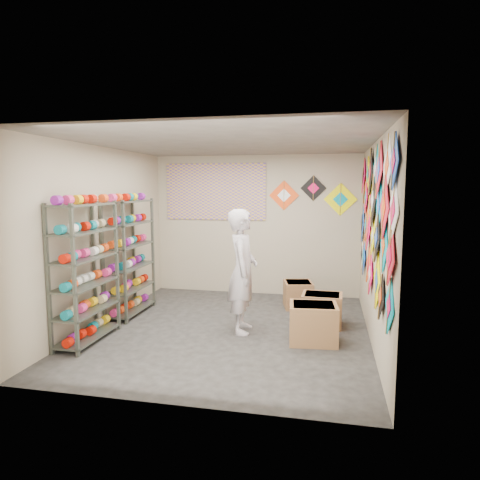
% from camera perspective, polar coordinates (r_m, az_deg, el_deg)
% --- Properties ---
extents(ground, '(4.50, 4.50, 0.00)m').
position_cam_1_polar(ground, '(6.45, -1.45, -11.85)').
color(ground, black).
extents(room_walls, '(4.50, 4.50, 4.50)m').
position_cam_1_polar(room_walls, '(6.11, -1.50, 2.89)').
color(room_walls, tan).
rests_on(room_walls, ground).
extents(shelf_rack_front, '(0.40, 1.10, 1.90)m').
position_cam_1_polar(shelf_rack_front, '(6.11, -19.92, -4.12)').
color(shelf_rack_front, '#4C5147').
rests_on(shelf_rack_front, ground).
extents(shelf_rack_back, '(0.40, 1.10, 1.90)m').
position_cam_1_polar(shelf_rack_back, '(7.23, -14.51, -2.23)').
color(shelf_rack_back, '#4C5147').
rests_on(shelf_rack_back, ground).
extents(string_spools, '(0.12, 2.36, 0.12)m').
position_cam_1_polar(string_spools, '(6.64, -17.02, -2.29)').
color(string_spools, '#FE3384').
rests_on(string_spools, ground).
extents(kite_wall_display, '(0.06, 4.26, 2.06)m').
position_cam_1_polar(kite_wall_display, '(6.00, 17.31, 2.87)').
color(kite_wall_display, '#0090A8').
rests_on(kite_wall_display, room_walls).
extents(back_wall_kites, '(1.64, 0.02, 0.76)m').
position_cam_1_polar(back_wall_kites, '(8.18, 9.80, 5.91)').
color(back_wall_kites, '#FF4A10').
rests_on(back_wall_kites, room_walls).
extents(poster, '(2.00, 0.01, 1.10)m').
position_cam_1_polar(poster, '(8.46, -3.31, 6.45)').
color(poster, '#69499E').
rests_on(poster, room_walls).
extents(shopkeeper, '(0.75, 0.57, 1.78)m').
position_cam_1_polar(shopkeeper, '(6.15, 0.35, -4.17)').
color(shopkeeper, beige).
rests_on(shopkeeper, ground).
extents(carton_a, '(0.68, 0.58, 0.53)m').
position_cam_1_polar(carton_a, '(5.96, 9.72, -10.88)').
color(carton_a, brown).
rests_on(carton_a, ground).
extents(carton_b, '(0.61, 0.51, 0.49)m').
position_cam_1_polar(carton_b, '(6.68, 10.85, -9.11)').
color(carton_b, brown).
rests_on(carton_b, ground).
extents(carton_c, '(0.57, 0.61, 0.45)m').
position_cam_1_polar(carton_c, '(7.58, 7.75, -7.21)').
color(carton_c, brown).
rests_on(carton_c, ground).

